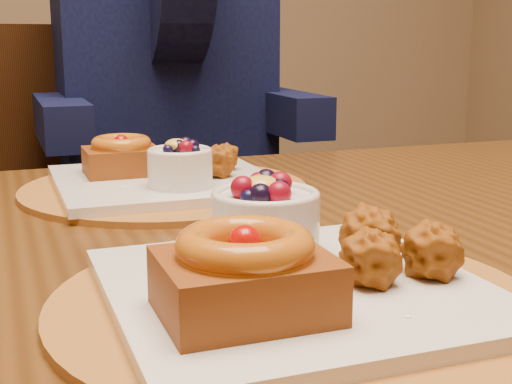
% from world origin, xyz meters
% --- Properties ---
extents(dining_table, '(1.60, 0.90, 0.76)m').
position_xyz_m(dining_table, '(-0.00, -0.02, 0.68)').
color(dining_table, '#3B200A').
rests_on(dining_table, ground).
extents(place_setting_near, '(0.38, 0.38, 0.09)m').
position_xyz_m(place_setting_near, '(-0.01, -0.24, 0.78)').
color(place_setting_near, brown).
rests_on(place_setting_near, dining_table).
extents(place_setting_far, '(0.38, 0.38, 0.08)m').
position_xyz_m(place_setting_far, '(-0.01, 0.19, 0.78)').
color(place_setting_far, brown).
rests_on(place_setting_far, dining_table).
extents(chair_far, '(0.60, 0.60, 0.98)m').
position_xyz_m(chair_far, '(-0.03, 0.76, 0.54)').
color(chair_far, black).
rests_on(chair_far, ground).
extents(diner, '(0.54, 0.51, 0.88)m').
position_xyz_m(diner, '(0.13, 0.77, 0.93)').
color(diner, black).
rests_on(diner, ground).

